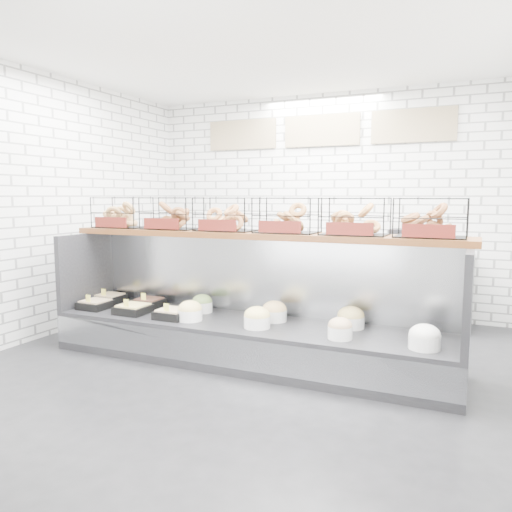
% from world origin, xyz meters
% --- Properties ---
extents(ground, '(5.50, 5.50, 0.00)m').
position_xyz_m(ground, '(0.00, 0.00, 0.00)').
color(ground, black).
rests_on(ground, ground).
extents(room_shell, '(5.02, 5.51, 3.01)m').
position_xyz_m(room_shell, '(0.00, 0.60, 2.06)').
color(room_shell, silver).
rests_on(room_shell, ground).
extents(display_case, '(4.00, 0.90, 1.20)m').
position_xyz_m(display_case, '(-0.01, 0.34, 0.33)').
color(display_case, black).
rests_on(display_case, ground).
extents(bagel_shelf, '(4.10, 0.50, 0.40)m').
position_xyz_m(bagel_shelf, '(0.00, 0.52, 1.39)').
color(bagel_shelf, '#4A250F').
rests_on(bagel_shelf, display_case).
extents(prep_counter, '(4.00, 0.60, 1.20)m').
position_xyz_m(prep_counter, '(-0.01, 2.43, 0.47)').
color(prep_counter, '#93969B').
rests_on(prep_counter, ground).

